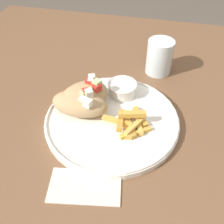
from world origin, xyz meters
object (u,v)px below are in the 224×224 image
at_px(pita_sandwich_near, 80,103).
at_px(pita_sandwich_far, 84,95).
at_px(sauce_ramekin, 122,88).
at_px(water_glass, 159,58).
at_px(plate, 112,120).
at_px(fries_pile, 130,122).

bearing_deg(pita_sandwich_near, pita_sandwich_far, 86.75).
xyz_separation_m(sauce_ramekin, water_glass, (0.08, 0.14, 0.01)).
xyz_separation_m(plate, fries_pile, (0.04, -0.01, 0.02)).
distance_m(pita_sandwich_near, fries_pile, 0.12).
distance_m(fries_pile, water_glass, 0.25).
distance_m(plate, pita_sandwich_near, 0.08).
height_order(pita_sandwich_far, sauce_ramekin, pita_sandwich_far).
bearing_deg(plate, fries_pile, -16.25).
xyz_separation_m(pita_sandwich_far, water_glass, (0.16, 0.20, 0.00)).
relative_size(plate, water_glass, 3.21).
bearing_deg(plate, pita_sandwich_near, 175.67).
height_order(plate, water_glass, water_glass).
height_order(pita_sandwich_near, fries_pile, pita_sandwich_near).
relative_size(pita_sandwich_far, fries_pile, 1.30).
relative_size(pita_sandwich_near, sauce_ramekin, 1.80).
distance_m(plate, sauce_ramekin, 0.10).
bearing_deg(sauce_ramekin, pita_sandwich_far, -143.46).
bearing_deg(fries_pile, plate, 163.75).
relative_size(fries_pile, sauce_ramekin, 1.51).
bearing_deg(pita_sandwich_near, plate, -2.84).
bearing_deg(fries_pile, water_glass, 81.04).
height_order(pita_sandwich_near, pita_sandwich_far, pita_sandwich_far).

